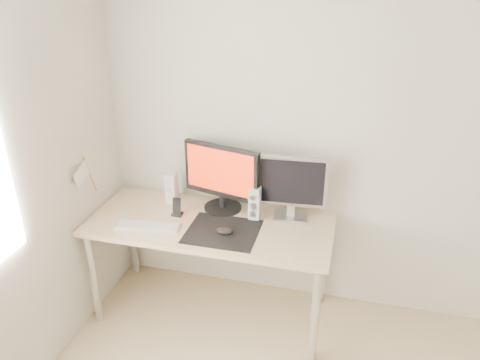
{
  "coord_description": "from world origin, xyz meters",
  "views": [
    {
      "loc": [
        -0.08,
        -1.15,
        2.28
      ],
      "look_at": [
        -0.75,
        1.48,
        1.01
      ],
      "focal_mm": 35.0,
      "sensor_mm": 36.0,
      "label": 1
    }
  ],
  "objects_px": {
    "second_monitor": "(292,185)",
    "keyboard": "(148,226)",
    "mouse": "(224,231)",
    "speaker_right": "(255,203)",
    "speaker_left": "(172,188)",
    "phone_dock": "(177,210)",
    "desk": "(211,232)",
    "main_monitor": "(222,176)"
  },
  "relations": [
    {
      "from": "second_monitor",
      "to": "phone_dock",
      "type": "distance_m",
      "value": 0.79
    },
    {
      "from": "mouse",
      "to": "speaker_right",
      "type": "distance_m",
      "value": 0.3
    },
    {
      "from": "mouse",
      "to": "main_monitor",
      "type": "height_order",
      "value": "main_monitor"
    },
    {
      "from": "speaker_left",
      "to": "phone_dock",
      "type": "xyz_separation_m",
      "value": [
        0.1,
        -0.16,
        -0.07
      ]
    },
    {
      "from": "speaker_left",
      "to": "keyboard",
      "type": "bearing_deg",
      "value": -93.97
    },
    {
      "from": "speaker_right",
      "to": "desk",
      "type": "bearing_deg",
      "value": -155.11
    },
    {
      "from": "desk",
      "to": "keyboard",
      "type": "relative_size",
      "value": 3.71
    },
    {
      "from": "mouse",
      "to": "desk",
      "type": "distance_m",
      "value": 0.21
    },
    {
      "from": "speaker_right",
      "to": "keyboard",
      "type": "height_order",
      "value": "speaker_right"
    },
    {
      "from": "mouse",
      "to": "second_monitor",
      "type": "height_order",
      "value": "second_monitor"
    },
    {
      "from": "keyboard",
      "to": "desk",
      "type": "bearing_deg",
      "value": 23.9
    },
    {
      "from": "main_monitor",
      "to": "keyboard",
      "type": "relative_size",
      "value": 1.26
    },
    {
      "from": "desk",
      "to": "second_monitor",
      "type": "distance_m",
      "value": 0.62
    },
    {
      "from": "speaker_left",
      "to": "phone_dock",
      "type": "height_order",
      "value": "speaker_left"
    },
    {
      "from": "mouse",
      "to": "keyboard",
      "type": "height_order",
      "value": "mouse"
    },
    {
      "from": "main_monitor",
      "to": "speaker_left",
      "type": "height_order",
      "value": "main_monitor"
    },
    {
      "from": "phone_dock",
      "to": "keyboard",
      "type": "bearing_deg",
      "value": -122.64
    },
    {
      "from": "main_monitor",
      "to": "speaker_right",
      "type": "relative_size",
      "value": 2.42
    },
    {
      "from": "speaker_left",
      "to": "phone_dock",
      "type": "distance_m",
      "value": 0.21
    },
    {
      "from": "desk",
      "to": "keyboard",
      "type": "xyz_separation_m",
      "value": [
        -0.37,
        -0.16,
        0.09
      ]
    },
    {
      "from": "desk",
      "to": "speaker_left",
      "type": "height_order",
      "value": "speaker_left"
    },
    {
      "from": "mouse",
      "to": "speaker_right",
      "type": "height_order",
      "value": "speaker_right"
    },
    {
      "from": "desk",
      "to": "second_monitor",
      "type": "height_order",
      "value": "second_monitor"
    },
    {
      "from": "second_monitor",
      "to": "speaker_left",
      "type": "xyz_separation_m",
      "value": [
        -0.84,
        0.0,
        -0.13
      ]
    },
    {
      "from": "phone_dock",
      "to": "main_monitor",
      "type": "bearing_deg",
      "value": 29.92
    },
    {
      "from": "speaker_left",
      "to": "keyboard",
      "type": "xyz_separation_m",
      "value": [
        -0.02,
        -0.36,
        -0.1
      ]
    },
    {
      "from": "speaker_left",
      "to": "desk",
      "type": "bearing_deg",
      "value": -29.73
    },
    {
      "from": "main_monitor",
      "to": "phone_dock",
      "type": "relative_size",
      "value": 4.35
    },
    {
      "from": "speaker_left",
      "to": "speaker_right",
      "type": "height_order",
      "value": "same"
    },
    {
      "from": "phone_dock",
      "to": "desk",
      "type": "bearing_deg",
      "value": -7.5
    },
    {
      "from": "keyboard",
      "to": "second_monitor",
      "type": "bearing_deg",
      "value": 22.4
    },
    {
      "from": "phone_dock",
      "to": "mouse",
      "type": "bearing_deg",
      "value": -22.8
    },
    {
      "from": "second_monitor",
      "to": "speaker_left",
      "type": "height_order",
      "value": "second_monitor"
    },
    {
      "from": "second_monitor",
      "to": "mouse",
      "type": "bearing_deg",
      "value": -138.84
    },
    {
      "from": "second_monitor",
      "to": "keyboard",
      "type": "bearing_deg",
      "value": -157.6
    },
    {
      "from": "second_monitor",
      "to": "phone_dock",
      "type": "relative_size",
      "value": 3.61
    },
    {
      "from": "second_monitor",
      "to": "keyboard",
      "type": "distance_m",
      "value": 0.97
    },
    {
      "from": "desk",
      "to": "speaker_right",
      "type": "relative_size",
      "value": 7.13
    },
    {
      "from": "keyboard",
      "to": "phone_dock",
      "type": "distance_m",
      "value": 0.23
    },
    {
      "from": "speaker_left",
      "to": "speaker_right",
      "type": "distance_m",
      "value": 0.62
    },
    {
      "from": "desk",
      "to": "keyboard",
      "type": "height_order",
      "value": "keyboard"
    },
    {
      "from": "speaker_left",
      "to": "keyboard",
      "type": "distance_m",
      "value": 0.37
    }
  ]
}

